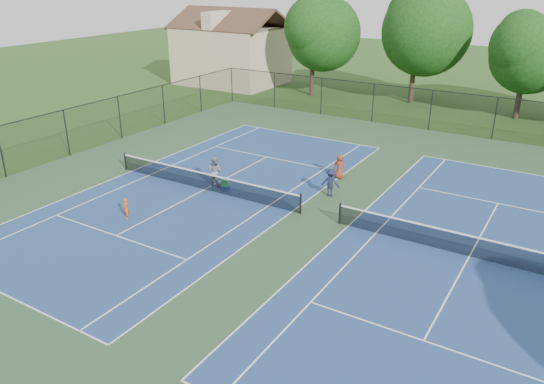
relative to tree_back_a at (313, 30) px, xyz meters
The scene contains 15 objects.
ground 27.95m from the tree_back_a, 61.56° to the right, with size 140.00×140.00×0.00m, color #234716.
court_pad 27.95m from the tree_back_a, 61.56° to the right, with size 36.00×36.00×0.01m, color #2B4B2A.
tennis_court_left 25.44m from the tree_back_a, 75.96° to the right, with size 12.00×23.83×1.07m.
tennis_court_right 31.80m from the tree_back_a, 50.19° to the right, with size 12.00×23.83×1.07m.
perimeter_fence 27.65m from the tree_back_a, 61.56° to the right, with size 36.08×36.08×3.02m.
tree_back_a is the anchor object (origin of this frame).
tree_back_b 9.24m from the tree_back_a, 12.53° to the left, with size 7.60×7.60×10.03m.
tree_back_c 18.04m from the tree_back_a, ahead, with size 6.00×6.00×8.40m.
clapboard_house 10.47m from the tree_back_a, behind, with size 10.80×8.10×7.65m.
child_player 29.79m from the tree_back_a, 80.02° to the right, with size 0.38×0.25×1.04m, color #F65010.
instructor 24.55m from the tree_back_a, 75.21° to the right, with size 0.82×0.64×1.68m, color gray.
bystander_b 25.03m from the tree_back_a, 60.07° to the right, with size 0.99×0.57×1.53m, color #161A31.
bystander_c 22.50m from the tree_back_a, 58.23° to the right, with size 0.70×0.46×1.44m, color maroon.
ball_crate 25.27m from the tree_back_a, 73.30° to the right, with size 0.41×0.30×0.29m, color navy.
ball_hopper 25.20m from the tree_back_a, 73.30° to the right, with size 0.34×0.28×0.38m, color green.
Camera 1 is at (10.10, -20.81, 11.05)m, focal length 35.00 mm.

